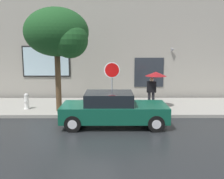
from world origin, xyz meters
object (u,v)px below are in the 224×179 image
at_px(fire_hydrant, 27,101).
at_px(pedestrian_with_umbrella, 155,78).
at_px(street_tree, 59,34).
at_px(parked_car, 113,109).
at_px(stop_sign, 112,77).

bearing_deg(fire_hydrant, pedestrian_with_umbrella, 2.91).
xyz_separation_m(fire_hydrant, street_tree, (1.83, -0.42, 3.27)).
distance_m(parked_car, stop_sign, 2.10).
xyz_separation_m(pedestrian_with_umbrella, stop_sign, (-2.17, -0.81, 0.17)).
distance_m(pedestrian_with_umbrella, stop_sign, 2.33).
xyz_separation_m(fire_hydrant, stop_sign, (4.28, -0.48, 1.28)).
bearing_deg(parked_car, pedestrian_with_umbrella, 50.30).
relative_size(street_tree, stop_sign, 2.06).
distance_m(fire_hydrant, pedestrian_with_umbrella, 6.55).
bearing_deg(parked_car, stop_sign, 91.08).
xyz_separation_m(street_tree, stop_sign, (2.45, -0.06, -1.98)).
bearing_deg(street_tree, parked_car, -36.35).
xyz_separation_m(parked_car, fire_hydrant, (-4.31, 2.25, -0.14)).
height_order(parked_car, fire_hydrant, parked_car).
relative_size(parked_car, fire_hydrant, 5.35).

